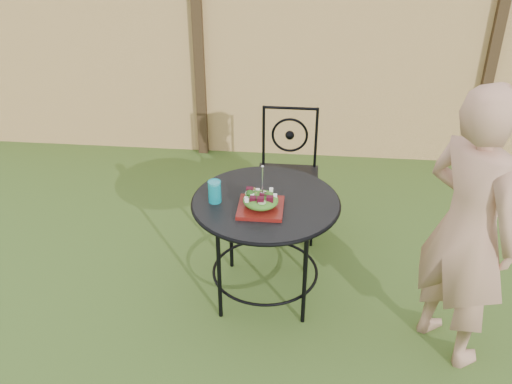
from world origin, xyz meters
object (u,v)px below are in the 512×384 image
patio_table (266,219)px  salad_plate (261,208)px  diner (468,230)px  patio_chair (288,170)px

patio_table → salad_plate: salad_plate is taller
diner → salad_plate: (-1.13, 0.25, -0.09)m
patio_chair → salad_plate: size_ratio=3.52×
patio_table → diner: size_ratio=0.56×
patio_table → patio_chair: size_ratio=0.97×
diner → patio_chair: bearing=4.9°
salad_plate → patio_chair: bearing=82.6°
patio_table → patio_chair: 0.84m
patio_table → salad_plate: size_ratio=3.42×
patio_chair → patio_table: bearing=-96.9°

